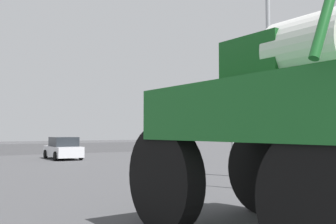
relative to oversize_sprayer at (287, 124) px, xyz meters
The scene contains 5 objects.
ground_plane 14.21m from the oversize_sprayer, 94.01° to the left, with size 120.00×120.00×0.00m, color #424244.
oversize_sprayer is the anchor object (origin of this frame).
sedan_ahead 22.03m from the oversize_sprayer, 82.83° to the left, with size 1.97×4.14×1.52m.
traffic_signal_near_right 6.41m from the oversize_sprayer, 57.70° to the left, with size 0.24×0.54×3.33m.
streetlight_near_right 9.50m from the oversize_sprayer, 44.31° to the left, with size 1.83×0.24×8.13m.
Camera 1 is at (-4.43, -0.66, 1.90)m, focal length 41.31 mm.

